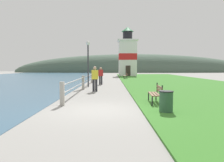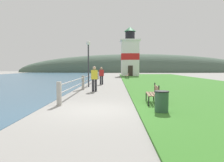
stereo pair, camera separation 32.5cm
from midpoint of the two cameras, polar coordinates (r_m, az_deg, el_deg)
ground_plane at (r=8.80m, az=-3.84°, el=-7.61°), size 160.00×160.00×0.00m
grass_verge at (r=26.73m, az=16.20°, el=-0.10°), size 12.00×51.47×0.06m
seawall_railing at (r=23.82m, az=-4.65°, el=1.05°), size 0.18×28.34×1.07m
park_bench_near at (r=10.30m, az=11.66°, el=-3.00°), size 0.58×1.67×0.94m
park_bench_midway at (r=31.72m, az=4.40°, el=1.52°), size 0.50×1.95×0.94m
lighthouse at (r=42.56m, az=4.91°, el=6.72°), size 3.82×3.82×9.41m
person_strolling at (r=21.39m, az=-2.34°, el=1.54°), size 0.47×0.37×1.71m
person_by_railing at (r=15.32m, az=-4.04°, el=0.81°), size 0.48×0.35×1.77m
trash_bin at (r=8.33m, az=13.91°, el=-5.39°), size 0.54×0.54×0.84m
lamp_post at (r=18.99m, az=-5.70°, el=6.72°), size 0.36×0.36×3.96m
distant_hillside at (r=73.29m, az=6.75°, el=2.30°), size 80.00×16.00×12.00m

